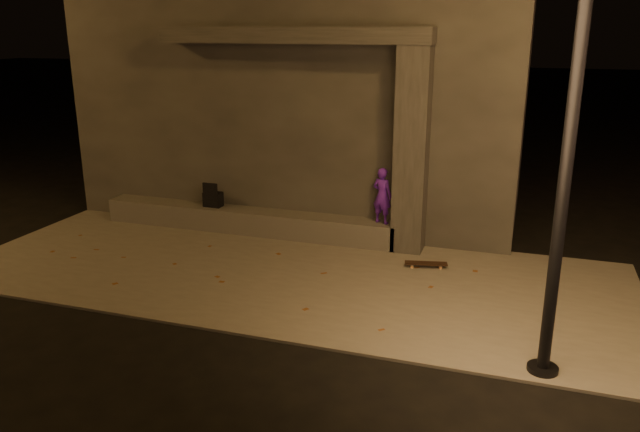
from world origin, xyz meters
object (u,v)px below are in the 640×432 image
(column, at_px, (412,152))
(backpack, at_px, (213,198))
(skateboarder, at_px, (382,196))
(street_lamp_0, at_px, (584,20))
(skateboard, at_px, (426,264))

(column, relative_size, backpack, 7.21)
(skateboarder, distance_m, street_lamp_0, 5.50)
(column, height_order, backpack, column)
(skateboarder, relative_size, street_lamp_0, 0.15)
(backpack, bearing_deg, skateboard, -8.28)
(column, relative_size, skateboard, 4.93)
(column, relative_size, skateboarder, 3.50)
(column, bearing_deg, skateboard, -59.74)
(backpack, height_order, street_lamp_0, street_lamp_0)
(skateboarder, bearing_deg, skateboard, 159.20)
(street_lamp_0, bearing_deg, skateboarder, 127.45)
(backpack, distance_m, street_lamp_0, 7.96)
(backpack, relative_size, street_lamp_0, 0.07)
(backpack, distance_m, skateboard, 4.50)
(skateboarder, distance_m, backpack, 3.44)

